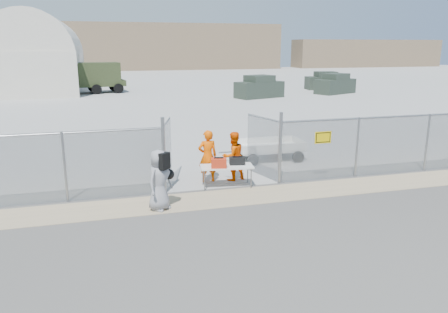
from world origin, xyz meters
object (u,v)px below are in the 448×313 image
object	(u,v)px
folding_table	(227,176)
visitor	(159,180)
security_worker_left	(208,156)
security_worker_right	(233,156)
utility_trailer	(269,149)

from	to	relation	value
folding_table	visitor	world-z (taller)	visitor
security_worker_left	security_worker_right	xyz separation A→B (m)	(0.92, -0.04, -0.05)
folding_table	visitor	bearing A→B (deg)	-141.32
security_worker_right	utility_trailer	xyz separation A→B (m)	(2.29, 2.36, -0.44)
security_worker_right	utility_trailer	distance (m)	3.32
visitor	utility_trailer	distance (m)	6.93
visitor	utility_trailer	bearing A→B (deg)	-0.62
folding_table	security_worker_left	world-z (taller)	security_worker_left
security_worker_left	utility_trailer	size ratio (longest dim) A/B	0.52
security_worker_left	security_worker_right	bearing A→B (deg)	177.03
security_worker_right	utility_trailer	size ratio (longest dim) A/B	0.49
folding_table	security_worker_left	size ratio (longest dim) A/B	0.95
folding_table	security_worker_left	xyz separation A→B (m)	(-0.48, 0.76, 0.55)
security_worker_left	security_worker_right	world-z (taller)	security_worker_left
security_worker_right	utility_trailer	bearing A→B (deg)	-149.62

